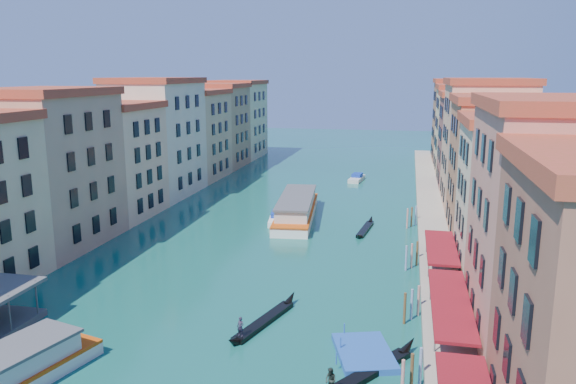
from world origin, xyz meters
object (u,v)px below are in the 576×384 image
vaporetto_far (297,208)px  gondola_right (365,372)px  blue_dock (364,353)px  gondola_fore (264,319)px

vaporetto_far → gondola_right: (13.94, -44.45, -1.05)m
blue_dock → gondola_fore: bearing=139.2°
vaporetto_far → gondola_fore: (4.51, -37.18, -1.13)m
gondola_fore → vaporetto_far: bearing=113.7°
gondola_right → gondola_fore: bearing=176.7°
gondola_right → blue_dock: bearing=129.8°
gondola_fore → blue_dock: 9.95m
gondola_fore → blue_dock: gondola_fore is taller
vaporetto_far → blue_dock: bearing=-77.7°
gondola_fore → gondola_right: bearing=-20.8°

